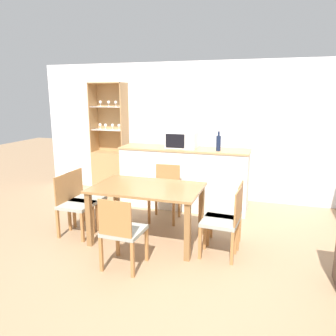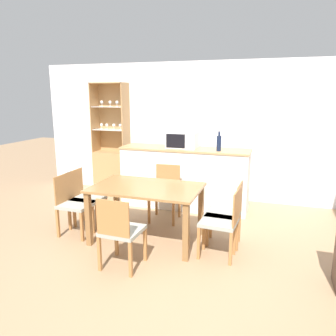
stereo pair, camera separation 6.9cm
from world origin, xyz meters
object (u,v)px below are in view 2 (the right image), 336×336
(wine_bottle, at_px, (219,143))
(microwave, at_px, (183,140))
(dining_chair_head_near, at_px, (121,231))
(dining_chair_side_left_near, at_px, (74,204))
(dining_chair_side_right_near, at_px, (223,222))
(dining_chair_side_left_far, at_px, (85,198))
(dining_chair_head_far, at_px, (165,192))
(display_cabinet, at_px, (112,161))
(dining_table, at_px, (147,195))
(dining_chair_side_right_far, at_px, (226,214))

(wine_bottle, bearing_deg, microwave, 167.29)
(dining_chair_head_near, relative_size, wine_bottle, 2.69)
(dining_chair_side_left_near, relative_size, wine_bottle, 2.69)
(dining_chair_side_left_near, distance_m, dining_chair_side_right_near, 2.10)
(dining_chair_side_left_far, distance_m, microwave, 1.91)
(dining_chair_head_near, xyz_separation_m, dining_chair_head_far, (-0.00, 1.57, 0.00))
(dining_chair_side_left_near, distance_m, wine_bottle, 2.43)
(dining_chair_side_left_far, bearing_deg, dining_chair_head_far, 122.19)
(display_cabinet, relative_size, microwave, 4.26)
(dining_chair_side_right_near, distance_m, microwave, 2.04)
(dining_table, xyz_separation_m, dining_chair_head_far, (-0.00, 0.79, -0.20))
(dining_chair_head_far, relative_size, wine_bottle, 2.69)
(dining_table, distance_m, wine_bottle, 1.62)
(microwave, xyz_separation_m, wine_bottle, (0.65, -0.15, -0.00))
(dining_chair_side_right_near, xyz_separation_m, dining_chair_side_left_far, (-2.10, 0.28, 0.00))
(display_cabinet, bearing_deg, dining_chair_head_near, -60.55)
(display_cabinet, relative_size, dining_table, 1.51)
(dining_chair_head_near, bearing_deg, dining_chair_side_left_far, 140.43)
(dining_chair_side_left_near, distance_m, dining_chair_head_far, 1.40)
(display_cabinet, xyz_separation_m, dining_chair_head_far, (1.56, -1.19, -0.17))
(dining_chair_head_far, height_order, wine_bottle, wine_bottle)
(dining_chair_side_left_near, relative_size, dining_chair_head_far, 1.00)
(dining_chair_side_left_near, bearing_deg, dining_chair_side_right_far, 98.27)
(dining_chair_side_left_near, distance_m, microwave, 2.11)
(microwave, distance_m, wine_bottle, 0.67)
(dining_chair_side_right_near, xyz_separation_m, wine_bottle, (-0.32, 1.49, 0.74))
(display_cabinet, distance_m, dining_table, 2.52)
(dining_table, distance_m, dining_chair_head_near, 0.81)
(dining_chair_side_right_far, bearing_deg, dining_chair_side_left_near, 99.58)
(wine_bottle, bearing_deg, dining_chair_side_left_near, -140.10)
(dining_chair_side_left_far, distance_m, dining_chair_head_far, 1.23)
(dining_chair_side_left_far, relative_size, dining_chair_side_right_far, 1.00)
(dining_chair_head_near, height_order, dining_chair_side_left_far, same)
(dining_chair_side_right_near, bearing_deg, microwave, 34.71)
(wine_bottle, bearing_deg, dining_table, -118.29)
(display_cabinet, relative_size, dining_chair_side_right_far, 2.53)
(display_cabinet, distance_m, dining_chair_head_far, 1.97)
(dining_table, distance_m, dining_chair_side_right_far, 1.08)
(dining_chair_side_left_near, xyz_separation_m, wine_bottle, (1.77, 1.48, 0.74))
(wine_bottle, bearing_deg, dining_chair_side_right_far, -74.95)
(display_cabinet, height_order, dining_chair_side_left_far, display_cabinet)
(display_cabinet, height_order, dining_chair_head_far, display_cabinet)
(dining_chair_side_right_far, bearing_deg, dining_chair_side_left_far, 92.12)
(dining_chair_head_near, bearing_deg, display_cabinet, 121.33)
(dining_chair_side_left_far, height_order, wine_bottle, wine_bottle)
(display_cabinet, bearing_deg, wine_bottle, -15.53)
(dining_chair_side_left_near, xyz_separation_m, microwave, (1.12, 1.63, 0.74))
(dining_chair_side_right_near, height_order, dining_chair_side_right_far, same)
(display_cabinet, relative_size, wine_bottle, 6.80)
(dining_chair_head_far, bearing_deg, display_cabinet, -40.60)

